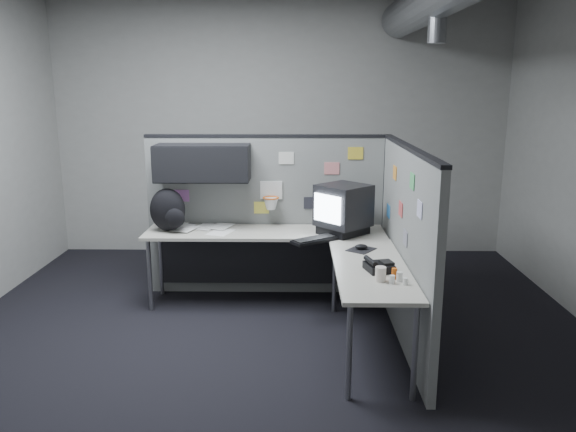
{
  "coord_description": "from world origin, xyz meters",
  "views": [
    {
      "loc": [
        0.2,
        -4.24,
        2.09
      ],
      "look_at": [
        0.13,
        0.35,
        1.03
      ],
      "focal_mm": 35.0,
      "sensor_mm": 36.0,
      "label": 1
    }
  ],
  "objects_px": {
    "desk": "(290,251)",
    "monitor": "(343,209)",
    "keyboard": "(314,240)",
    "backpack": "(168,211)",
    "phone": "(378,266)"
  },
  "relations": [
    {
      "from": "desk",
      "to": "monitor",
      "type": "relative_size",
      "value": 3.99
    },
    {
      "from": "monitor",
      "to": "keyboard",
      "type": "height_order",
      "value": "monitor"
    },
    {
      "from": "monitor",
      "to": "keyboard",
      "type": "bearing_deg",
      "value": -132.1
    },
    {
      "from": "backpack",
      "to": "monitor",
      "type": "bearing_deg",
      "value": -22.65
    },
    {
      "from": "phone",
      "to": "monitor",
      "type": "bearing_deg",
      "value": 94.75
    },
    {
      "from": "desk",
      "to": "backpack",
      "type": "relative_size",
      "value": 5.56
    },
    {
      "from": "keyboard",
      "to": "phone",
      "type": "bearing_deg",
      "value": -50.15
    },
    {
      "from": "monitor",
      "to": "backpack",
      "type": "xyz_separation_m",
      "value": [
        -1.66,
        0.07,
        -0.04
      ]
    },
    {
      "from": "desk",
      "to": "keyboard",
      "type": "distance_m",
      "value": 0.27
    },
    {
      "from": "desk",
      "to": "phone",
      "type": "height_order",
      "value": "phone"
    },
    {
      "from": "keyboard",
      "to": "backpack",
      "type": "height_order",
      "value": "backpack"
    },
    {
      "from": "desk",
      "to": "backpack",
      "type": "height_order",
      "value": "backpack"
    },
    {
      "from": "monitor",
      "to": "phone",
      "type": "relative_size",
      "value": 2.34
    },
    {
      "from": "monitor",
      "to": "keyboard",
      "type": "relative_size",
      "value": 1.33
    },
    {
      "from": "desk",
      "to": "phone",
      "type": "bearing_deg",
      "value": -52.99
    }
  ]
}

